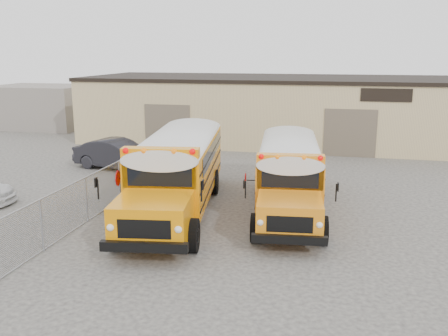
% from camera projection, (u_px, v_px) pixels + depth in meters
% --- Properties ---
extents(ground, '(120.00, 120.00, 0.00)m').
position_uv_depth(ground, '(239.00, 234.00, 18.08)').
color(ground, '#3C3937').
rests_on(ground, ground).
extents(warehouse, '(30.20, 10.20, 4.67)m').
position_uv_depth(warehouse, '(294.00, 109.00, 36.49)').
color(warehouse, '#D0BB80').
rests_on(warehouse, ground).
extents(chainlink_fence, '(0.07, 18.07, 1.81)m').
position_uv_depth(chainlink_fence, '(120.00, 180.00, 22.05)').
color(chainlink_fence, '#93969B').
rests_on(chainlink_fence, ground).
extents(distant_building_left, '(8.00, 6.00, 3.60)m').
position_uv_depth(distant_building_left, '(42.00, 106.00, 43.42)').
color(distant_building_left, gray).
rests_on(distant_building_left, ground).
extents(school_bus_left, '(4.34, 11.45, 3.27)m').
position_uv_depth(school_bus_left, '(199.00, 137.00, 27.25)').
color(school_bus_left, orange).
rests_on(school_bus_left, ground).
extents(school_bus_right, '(3.53, 10.22, 2.93)m').
position_uv_depth(school_bus_right, '(288.00, 143.00, 26.74)').
color(school_bus_right, orange).
rests_on(school_bus_right, ground).
extents(tarp_bundle, '(1.09, 1.09, 1.49)m').
position_uv_depth(tarp_bundle, '(280.00, 219.00, 17.37)').
color(tarp_bundle, black).
rests_on(tarp_bundle, ground).
extents(car_dark, '(5.33, 2.73, 1.67)m').
position_uv_depth(car_dark, '(118.00, 154.00, 28.02)').
color(car_dark, black).
rests_on(car_dark, ground).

